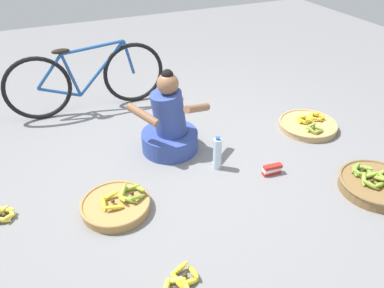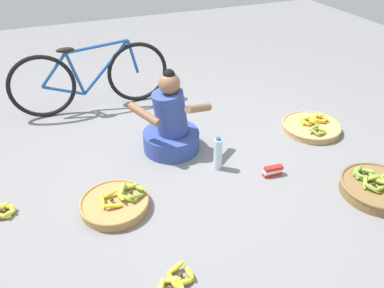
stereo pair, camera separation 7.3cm
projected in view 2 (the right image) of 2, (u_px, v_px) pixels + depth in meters
The scene contains 9 objects.
ground_plane at pixel (184, 166), 3.37m from camera, with size 10.00×10.00×0.00m, color slate.
vendor_woman_front at pixel (171, 125), 3.46m from camera, with size 0.74×0.52×0.79m.
bicycle_leaning at pixel (91, 78), 4.10m from camera, with size 1.70×0.08×0.73m.
banana_basket_front_left at pixel (115, 203), 2.89m from camera, with size 0.52×0.52×0.15m.
banana_basket_near_vendor at pixel (378, 188), 3.02m from camera, with size 0.59×0.59×0.17m.
banana_basket_front_right at pixel (311, 126), 3.86m from camera, with size 0.59×0.59×0.13m.
loose_bananas_near_bicycle at pixel (175, 282), 2.32m from camera, with size 0.27×0.25×0.09m.
water_bottle at pixel (218, 154), 3.26m from camera, with size 0.07×0.07×0.31m.
packet_carton_stack at pixel (273, 171), 3.23m from camera, with size 0.17×0.07×0.09m.
Camera 2 is at (-0.95, -2.55, 2.00)m, focal length 35.73 mm.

